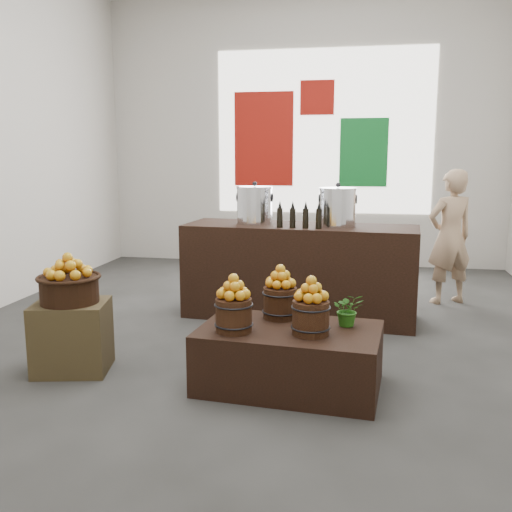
% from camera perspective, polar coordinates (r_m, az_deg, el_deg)
% --- Properties ---
extents(ground, '(7.00, 7.00, 0.00)m').
position_cam_1_polar(ground, '(5.57, 0.75, -7.38)').
color(ground, '#3A3A37').
rests_on(ground, ground).
extents(back_wall, '(6.00, 0.04, 4.00)m').
position_cam_1_polar(back_wall, '(8.79, 4.76, 12.23)').
color(back_wall, beige).
rests_on(back_wall, ground).
extents(back_opening, '(3.20, 0.02, 2.40)m').
position_cam_1_polar(back_opening, '(8.74, 6.75, 12.20)').
color(back_opening, white).
rests_on(back_opening, back_wall).
extents(deco_red_left, '(0.90, 0.04, 1.40)m').
position_cam_1_polar(deco_red_left, '(8.84, 0.78, 11.60)').
color(deco_red_left, maroon).
rests_on(deco_red_left, back_wall).
extents(deco_green_right, '(0.70, 0.04, 1.00)m').
position_cam_1_polar(deco_green_right, '(8.70, 10.71, 10.13)').
color(deco_green_right, '#106B27').
rests_on(deco_green_right, back_wall).
extents(deco_red_upper, '(0.50, 0.04, 0.50)m').
position_cam_1_polar(deco_red_upper, '(8.77, 6.14, 15.48)').
color(deco_red_upper, maroon).
rests_on(deco_red_upper, back_wall).
extents(crate, '(0.64, 0.56, 0.55)m').
position_cam_1_polar(crate, '(4.71, -17.91, -7.69)').
color(crate, brown).
rests_on(crate, ground).
extents(wicker_basket, '(0.44, 0.44, 0.20)m').
position_cam_1_polar(wicker_basket, '(4.61, -18.16, -3.24)').
color(wicker_basket, black).
rests_on(wicker_basket, crate).
extents(apples_in_basket, '(0.34, 0.34, 0.18)m').
position_cam_1_polar(apples_in_basket, '(4.57, -18.29, -0.89)').
color(apples_in_basket, '#B01505').
rests_on(apples_in_basket, wicker_basket).
extents(display_table, '(1.35, 0.90, 0.44)m').
position_cam_1_polar(display_table, '(4.21, 3.37, -10.10)').
color(display_table, black).
rests_on(display_table, ground).
extents(apple_bucket_front_left, '(0.26, 0.26, 0.24)m').
position_cam_1_polar(apple_bucket_front_left, '(4.03, -2.24, -5.92)').
color(apple_bucket_front_left, '#39200F').
rests_on(apple_bucket_front_left, display_table).
extents(apples_in_bucket_front_left, '(0.19, 0.19, 0.17)m').
position_cam_1_polar(apples_in_bucket_front_left, '(3.98, -2.26, -3.08)').
color(apples_in_bucket_front_left, '#B01505').
rests_on(apples_in_bucket_front_left, apple_bucket_front_left).
extents(apple_bucket_front_right, '(0.26, 0.26, 0.24)m').
position_cam_1_polar(apple_bucket_front_right, '(3.98, 5.49, -6.17)').
color(apple_bucket_front_right, '#39200F').
rests_on(apple_bucket_front_right, display_table).
extents(apples_in_bucket_front_right, '(0.19, 0.19, 0.17)m').
position_cam_1_polar(apples_in_bucket_front_right, '(3.93, 5.54, -3.30)').
color(apples_in_bucket_front_right, '#B01505').
rests_on(apples_in_bucket_front_right, apple_bucket_front_right).
extents(apple_bucket_rear, '(0.26, 0.26, 0.24)m').
position_cam_1_polar(apple_bucket_rear, '(4.35, 2.43, -4.70)').
color(apple_bucket_rear, '#39200F').
rests_on(apple_bucket_rear, display_table).
extents(apples_in_bucket_rear, '(0.19, 0.19, 0.17)m').
position_cam_1_polar(apples_in_bucket_rear, '(4.30, 2.45, -2.06)').
color(apples_in_bucket_rear, '#B01505').
rests_on(apples_in_bucket_rear, apple_bucket_rear).
extents(herb_garnish_right, '(0.25, 0.23, 0.25)m').
position_cam_1_polar(herb_garnish_right, '(4.20, 9.19, -5.29)').
color(herb_garnish_right, '#1F5612').
rests_on(herb_garnish_right, display_table).
extents(herb_garnish_left, '(0.17, 0.14, 0.26)m').
position_cam_1_polar(herb_garnish_left, '(4.40, -3.08, -4.37)').
color(herb_garnish_left, '#1F5612').
rests_on(herb_garnish_left, display_table).
extents(counter, '(2.41, 0.94, 0.96)m').
position_cam_1_polar(counter, '(5.91, 4.38, -1.55)').
color(counter, black).
rests_on(counter, ground).
extents(stock_pot_left, '(0.36, 0.36, 0.36)m').
position_cam_1_polar(stock_pot_left, '(5.92, -0.14, 5.01)').
color(stock_pot_left, silver).
rests_on(stock_pot_left, counter).
extents(stock_pot_center, '(0.36, 0.36, 0.36)m').
position_cam_1_polar(stock_pot_center, '(5.75, 8.15, 4.76)').
color(stock_pot_center, silver).
rests_on(stock_pot_center, counter).
extents(oil_cruets, '(0.35, 0.09, 0.27)m').
position_cam_1_polar(oil_cruets, '(5.59, 4.01, 4.18)').
color(oil_cruets, black).
rests_on(oil_cruets, counter).
extents(shopper, '(0.66, 0.57, 1.52)m').
position_cam_1_polar(shopper, '(6.76, 18.81, 1.80)').
color(shopper, tan).
rests_on(shopper, ground).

